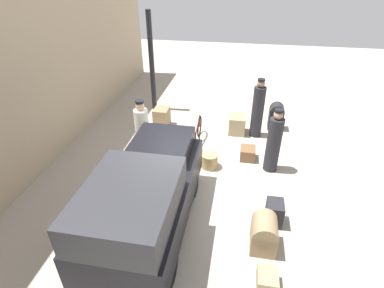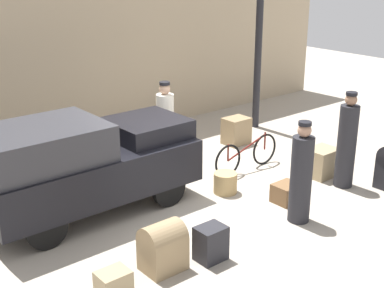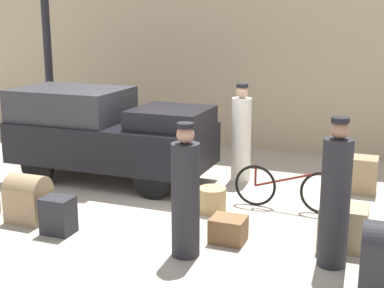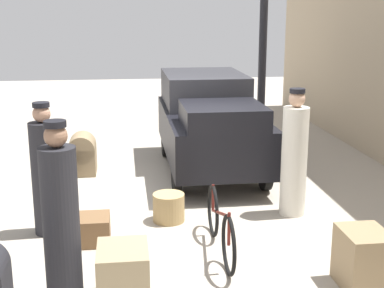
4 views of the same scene
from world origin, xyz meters
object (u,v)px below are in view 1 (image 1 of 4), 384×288
porter_with_bicycle (258,110)px  trunk_umber_medium (162,117)px  trunk_large_brown (237,124)px  trunk_barrel_dark (276,116)px  porter_standing_middle (274,143)px  truck (145,195)px  suitcase_black_upright (267,280)px  suitcase_small_leather (264,233)px  wicker_basket (210,161)px  porter_carrying_trunk (143,135)px  suitcase_tan_flat (248,153)px  bicycle (197,134)px  trunk_wicker_pale (274,213)px

porter_with_bicycle → trunk_umber_medium: 3.06m
trunk_large_brown → trunk_barrel_dark: size_ratio=0.69×
porter_standing_middle → trunk_barrel_dark: porter_standing_middle is taller
trunk_barrel_dark → trunk_large_brown: bearing=112.5°
porter_standing_middle → trunk_umber_medium: bearing=61.4°
truck → trunk_large_brown: truck is taller
suitcase_black_upright → porter_standing_middle: bearing=-3.3°
porter_with_bicycle → suitcase_small_leather: bearing=-178.2°
truck → suitcase_black_upright: size_ratio=8.72×
truck → trunk_large_brown: bearing=-19.4°
wicker_basket → porter_carrying_trunk: bearing=91.7°
suitcase_tan_flat → porter_carrying_trunk: bearing=102.8°
trunk_large_brown → porter_with_bicycle: bearing=-96.9°
suitcase_tan_flat → bicycle: bearing=71.6°
wicker_basket → trunk_large_brown: (2.01, -0.61, 0.09)m
porter_with_bicycle → trunk_barrel_dark: bearing=-48.0°
wicker_basket → porter_with_bicycle: porter_with_bicycle is taller
truck → wicker_basket: (2.37, -0.93, -0.71)m
trunk_wicker_pale → suitcase_tan_flat: bearing=14.1°
bicycle → trunk_umber_medium: 1.64m
truck → trunk_large_brown: size_ratio=6.12×
suitcase_tan_flat → trunk_barrel_dark: bearing=-23.3°
suitcase_tan_flat → suitcase_small_leather: suitcase_small_leather is taller
suitcase_tan_flat → porter_standing_middle: bearing=-122.7°
trunk_barrel_dark → suitcase_small_leather: 4.92m
suitcase_small_leather → wicker_basket: bearing=28.8°
trunk_large_brown → suitcase_small_leather: bearing=-170.9°
porter_standing_middle → truck: bearing=135.8°
porter_carrying_trunk → truck: bearing=-160.6°
wicker_basket → trunk_umber_medium: size_ratio=0.70×
trunk_wicker_pale → trunk_large_brown: trunk_large_brown is taller
suitcase_small_leather → trunk_umber_medium: bearing=35.4°
bicycle → trunk_wicker_pale: (-2.78, -2.06, -0.08)m
trunk_wicker_pale → trunk_barrel_dark: 4.23m
porter_carrying_trunk → suitcase_tan_flat: size_ratio=3.90×
porter_carrying_trunk → suitcase_tan_flat: 2.86m
porter_standing_middle → trunk_umber_medium: 3.89m
suitcase_black_upright → trunk_wicker_pale: bearing=-6.9°
suitcase_tan_flat → suitcase_small_leather: bearing=-173.4°
suitcase_black_upright → wicker_basket: bearing=23.0°
bicycle → suitcase_small_leather: (-3.45, -1.83, 0.01)m
wicker_basket → trunk_barrel_dark: 3.10m
porter_with_bicycle → wicker_basket: bearing=148.6°
porter_with_bicycle → trunk_wicker_pale: (-3.66, -0.37, -0.58)m
suitcase_black_upright → trunk_umber_medium: size_ratio=0.68×
suitcase_small_leather → trunk_barrel_dark: bearing=-5.7°
porter_standing_middle → porter_carrying_trunk: porter_carrying_trunk is taller
porter_with_bicycle → trunk_barrel_dark: size_ratio=2.12×
trunk_large_brown → trunk_barrel_dark: bearing=-67.5°
trunk_wicker_pale → suitcase_black_upright: bearing=173.1°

